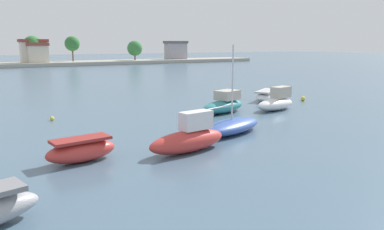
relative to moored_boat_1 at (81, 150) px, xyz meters
name	(u,v)px	position (x,y,z in m)	size (l,w,h in m)	color
moored_boat_1	(81,150)	(0.00, 0.00, 0.00)	(3.34, 1.63, 1.09)	#C63833
moored_boat_2	(189,138)	(4.97, -1.17, 0.16)	(4.55, 1.87, 1.97)	#C63833
moored_boat_3	(231,126)	(9.08, 0.83, -0.09)	(5.44, 3.32, 5.21)	#3856A8
moored_boat_4	(224,104)	(12.92, 6.65, 0.13)	(4.70, 2.85, 1.70)	teal
moored_boat_5	(276,102)	(17.25, 5.41, 0.12)	(4.45, 2.43, 1.84)	white
moored_boat_6	(267,95)	(20.18, 9.72, -0.06)	(4.57, 3.63, 0.97)	white
mooring_buoy_0	(52,119)	(0.87, 10.41, -0.38)	(0.29, 0.29, 0.29)	yellow
mooring_buoy_2	(303,99)	(22.87, 7.68, -0.32)	(0.42, 0.42, 0.42)	yellow
distant_shoreline	(42,60)	(13.29, 80.58, 1.05)	(126.48, 11.02, 7.23)	#9E998C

